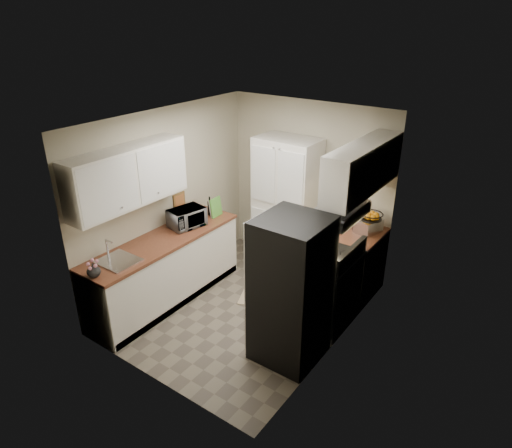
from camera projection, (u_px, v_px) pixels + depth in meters
name	position (u px, v px, depth m)	size (l,w,h in m)	color
ground	(245.00, 308.00, 6.09)	(3.20, 3.20, 0.00)	#665B4C
room_shell	(242.00, 194.00, 5.40)	(2.64, 3.24, 2.52)	#BDB499
pantry_cabinet	(286.00, 205.00, 6.74)	(0.90, 0.55, 2.00)	silver
base_cabinet_left	(166.00, 271.00, 6.10)	(0.60, 2.30, 0.88)	silver
countertop_left	(163.00, 240.00, 5.91)	(0.63, 2.33, 0.04)	brown
base_cabinet_right	(354.00, 264.00, 6.26)	(0.60, 0.80, 0.88)	silver
countertop_right	(357.00, 234.00, 6.07)	(0.63, 0.83, 0.04)	brown
electric_range	(326.00, 288.00, 5.66)	(0.71, 0.78, 1.13)	#B7B7BC
refrigerator	(291.00, 291.00, 4.93)	(0.70, 0.72, 1.70)	#B7B7BC
microwave	(187.00, 218.00, 6.19)	(0.47, 0.32, 0.26)	#A5A4A9
wine_bottle	(210.00, 207.00, 6.55)	(0.06, 0.06, 0.26)	black
flower_vase	(94.00, 270.00, 5.04)	(0.15, 0.15, 0.16)	silver
cutting_board	(216.00, 207.00, 6.50)	(0.02, 0.22, 0.28)	#4C9734
toaster_oven	(368.00, 226.00, 6.05)	(0.26, 0.32, 0.19)	#B2B1B6
fruit_basket	(372.00, 215.00, 5.98)	(0.30, 0.30, 0.13)	orange
kitchen_mat	(265.00, 289.00, 6.50)	(0.57, 0.91, 0.01)	tan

